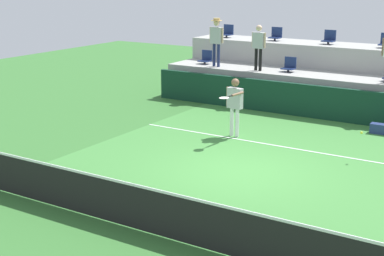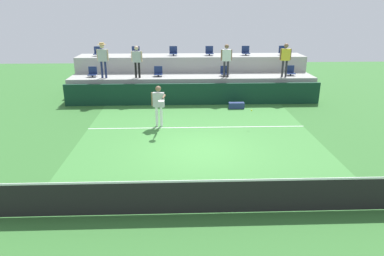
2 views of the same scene
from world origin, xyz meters
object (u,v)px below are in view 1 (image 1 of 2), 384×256
(spectator_in_white, at_px, (259,43))
(stadium_chair_upper_mid_left, at_px, (329,38))
(stadium_chair_upper_far_left, at_px, (227,32))
(equipment_bag, at_px, (383,129))
(stadium_chair_lower_left, at_px, (289,66))
(spectator_with_hat, at_px, (216,37))
(stadium_chair_upper_left, at_px, (276,35))
(tennis_ball, at_px, (362,133))
(tennis_player, at_px, (234,101))
(stadium_chair_lower_far_left, at_px, (206,58))

(spectator_in_white, bearing_deg, stadium_chair_upper_mid_left, 49.84)
(stadium_chair_upper_far_left, relative_size, equipment_bag, 0.68)
(stadium_chair_lower_left, xyz_separation_m, spectator_with_hat, (-2.79, -0.38, 0.90))
(stadium_chair_upper_left, height_order, tennis_ball, stadium_chair_upper_left)
(stadium_chair_lower_left, distance_m, stadium_chair_upper_mid_left, 2.14)
(stadium_chair_lower_left, bearing_deg, tennis_ball, -50.61)
(stadium_chair_upper_far_left, xyz_separation_m, stadium_chair_upper_mid_left, (4.30, 0.00, 0.00))
(stadium_chair_upper_left, bearing_deg, equipment_bag, -35.93)
(stadium_chair_upper_left, height_order, spectator_with_hat, spectator_with_hat)
(spectator_with_hat, distance_m, spectator_in_white, 1.74)
(stadium_chair_upper_mid_left, relative_size, spectator_with_hat, 0.29)
(stadium_chair_upper_left, relative_size, spectator_with_hat, 0.29)
(stadium_chair_upper_mid_left, bearing_deg, spectator_with_hat, -148.61)
(tennis_player, relative_size, spectator_in_white, 1.06)
(stadium_chair_upper_left, bearing_deg, spectator_with_hat, -123.17)
(stadium_chair_lower_far_left, distance_m, spectator_in_white, 2.57)
(stadium_chair_lower_far_left, relative_size, stadium_chair_upper_far_left, 1.00)
(stadium_chair_upper_mid_left, distance_m, tennis_player, 6.59)
(tennis_player, height_order, spectator_in_white, spectator_in_white)
(stadium_chair_upper_mid_left, relative_size, tennis_player, 0.30)
(stadium_chair_upper_left, height_order, equipment_bag, stadium_chair_upper_left)
(spectator_in_white, bearing_deg, stadium_chair_lower_far_left, 170.99)
(stadium_chair_upper_far_left, relative_size, spectator_in_white, 0.32)
(tennis_player, bearing_deg, stadium_chair_upper_left, 104.04)
(stadium_chair_upper_far_left, bearing_deg, stadium_chair_upper_left, 0.00)
(stadium_chair_lower_far_left, bearing_deg, spectator_with_hat, -29.26)
(tennis_player, relative_size, tennis_ball, 25.50)
(stadium_chair_lower_far_left, height_order, tennis_ball, stadium_chair_lower_far_left)
(spectator_with_hat, bearing_deg, equipment_bag, -13.77)
(stadium_chair_upper_far_left, distance_m, equipment_bag, 8.63)
(stadium_chair_upper_mid_left, distance_m, spectator_with_hat, 4.19)
(stadium_chair_upper_far_left, height_order, spectator_in_white, spectator_in_white)
(tennis_ball, distance_m, equipment_bag, 2.98)
(tennis_player, distance_m, spectator_in_white, 4.61)
(tennis_ball, bearing_deg, stadium_chair_upper_left, 128.77)
(stadium_chair_upper_left, xyz_separation_m, spectator_with_hat, (-1.43, -2.18, 0.05))
(stadium_chair_upper_far_left, height_order, stadium_chair_upper_left, same)
(spectator_with_hat, bearing_deg, stadium_chair_upper_left, 56.83)
(stadium_chair_lower_left, distance_m, stadium_chair_upper_far_left, 4.03)
(spectator_with_hat, height_order, spectator_in_white, spectator_with_hat)
(spectator_with_hat, bearing_deg, stadium_chair_lower_left, 7.85)
(spectator_with_hat, distance_m, tennis_ball, 8.38)
(equipment_bag, bearing_deg, stadium_chair_lower_left, 152.67)
(stadium_chair_upper_mid_left, bearing_deg, stadium_chair_lower_left, -113.81)
(tennis_player, bearing_deg, stadium_chair_lower_left, 93.14)
(stadium_chair_lower_far_left, relative_size, stadium_chair_lower_left, 1.00)
(stadium_chair_upper_left, bearing_deg, tennis_ball, -51.23)
(stadium_chair_lower_far_left, bearing_deg, spectator_in_white, -9.01)
(stadium_chair_lower_far_left, distance_m, stadium_chair_upper_mid_left, 4.71)
(stadium_chair_lower_far_left, height_order, stadium_chair_upper_left, stadium_chair_upper_left)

